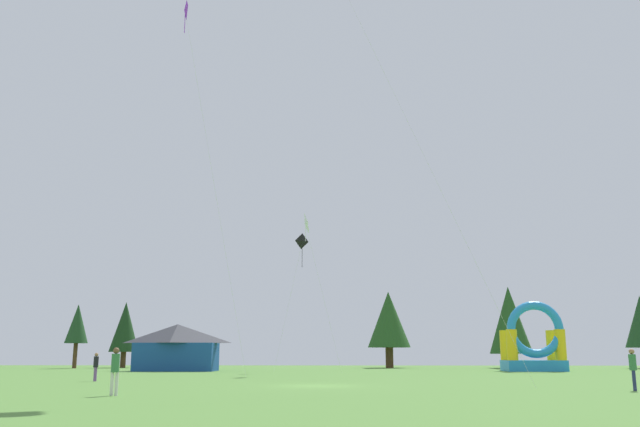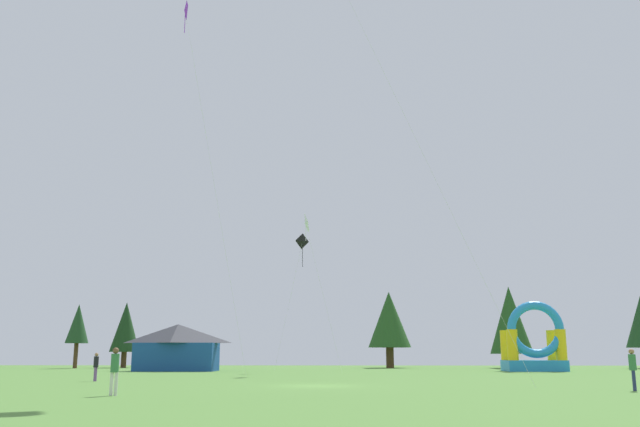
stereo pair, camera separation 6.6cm
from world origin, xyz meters
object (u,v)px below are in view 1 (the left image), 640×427
(kite_black_diamond, at_px, (302,243))
(person_far_side, at_px, (115,367))
(person_left_edge, at_px, (633,366))
(festival_tent, at_px, (177,348))
(person_midfield, at_px, (96,364))
(kite_purple_diamond, at_px, (185,15))
(inflatable_yellow_castle, at_px, (534,346))
(kite_white_diamond, at_px, (305,225))

(kite_black_diamond, distance_m, person_far_side, 37.71)
(person_left_edge, bearing_deg, festival_tent, 55.76)
(person_left_edge, relative_size, person_midfield, 1.10)
(kite_purple_diamond, relative_size, kite_black_diamond, 1.99)
(person_left_edge, distance_m, person_midfield, 29.40)
(person_far_side, bearing_deg, festival_tent, -90.35)
(kite_purple_diamond, xyz_separation_m, person_left_edge, (23.57, -10.25, -23.07))
(festival_tent, bearing_deg, kite_black_diamond, -7.39)
(person_left_edge, distance_m, inflatable_yellow_castle, 33.61)
(kite_black_diamond, bearing_deg, festival_tent, 172.61)
(kite_white_diamond, distance_m, kite_purple_diamond, 19.68)
(person_far_side, height_order, inflatable_yellow_castle, inflatable_yellow_castle)
(person_midfield, bearing_deg, person_left_edge, -104.72)
(person_midfield, bearing_deg, inflatable_yellow_castle, -49.88)
(kite_white_diamond, height_order, person_midfield, kite_white_diamond)
(kite_black_diamond, height_order, festival_tent, kite_black_diamond)
(person_left_edge, height_order, festival_tent, festival_tent)
(kite_black_diamond, xyz_separation_m, person_left_edge, (16.74, -31.53, -10.82))
(kite_white_diamond, height_order, festival_tent, kite_white_diamond)
(kite_purple_diamond, bearing_deg, kite_black_diamond, 72.22)
(person_left_edge, bearing_deg, person_midfield, 85.89)
(kite_white_diamond, bearing_deg, kite_purple_diamond, -118.52)
(person_far_side, xyz_separation_m, inflatable_yellow_castle, (26.91, 37.45, 1.18))
(kite_black_diamond, distance_m, inflatable_yellow_castle, 23.74)
(kite_purple_diamond, relative_size, festival_tent, 3.36)
(kite_black_diamond, xyz_separation_m, person_midfield, (-11.07, -22.00, -10.92))
(kite_white_diamond, bearing_deg, person_left_edge, -56.06)
(kite_purple_diamond, bearing_deg, person_left_edge, -23.51)
(person_far_side, height_order, person_left_edge, person_far_side)
(kite_purple_diamond, relative_size, person_far_side, 13.38)
(person_far_side, distance_m, person_midfield, 14.91)
(kite_black_diamond, bearing_deg, kite_white_diamond, -85.29)
(kite_purple_diamond, distance_m, inflatable_yellow_castle, 42.62)
(inflatable_yellow_castle, bearing_deg, kite_black_diamond, -175.49)
(kite_white_diamond, relative_size, person_midfield, 7.69)
(kite_white_diamond, height_order, person_left_edge, kite_white_diamond)
(kite_black_diamond, xyz_separation_m, person_far_side, (-5.28, -35.74, -10.80))
(kite_purple_diamond, bearing_deg, kite_white_diamond, 61.48)
(kite_black_diamond, xyz_separation_m, festival_tent, (-11.99, 1.55, -9.73))
(inflatable_yellow_castle, bearing_deg, kite_purple_diamond, -141.08)
(person_far_side, bearing_deg, inflatable_yellow_castle, -136.24)
(person_far_side, relative_size, person_left_edge, 1.02)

